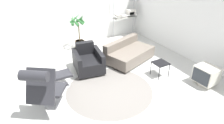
# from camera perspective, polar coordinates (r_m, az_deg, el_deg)

# --- Properties ---
(ground_plane) EXTENTS (12.00, 12.00, 0.00)m
(ground_plane) POSITION_cam_1_polar(r_m,az_deg,el_deg) (5.32, 0.58, -6.50)
(ground_plane) COLOR silver
(wall_back) EXTENTS (12.00, 0.09, 2.80)m
(wall_back) POSITION_cam_1_polar(r_m,az_deg,el_deg) (7.52, -11.96, 15.07)
(wall_back) COLOR white
(wall_back) RESTS_ON ground_plane
(wall_right) EXTENTS (0.06, 12.00, 2.80)m
(wall_right) POSITION_cam_1_polar(r_m,az_deg,el_deg) (6.57, 23.97, 11.43)
(wall_right) COLOR white
(wall_right) RESTS_ON ground_plane
(round_rug) EXTENTS (2.19, 2.19, 0.01)m
(round_rug) POSITION_cam_1_polar(r_m,az_deg,el_deg) (5.12, -0.77, -8.04)
(round_rug) COLOR slate
(round_rug) RESTS_ON ground_plane
(lounge_chair) EXTENTS (0.98, 1.07, 1.20)m
(lounge_chair) POSITION_cam_1_polar(r_m,az_deg,el_deg) (4.26, -19.09, -6.38)
(lounge_chair) COLOR #BCBCC1
(lounge_chair) RESTS_ON ground_plane
(ottoman) EXTENTS (0.45, 0.39, 0.38)m
(ottoman) POSITION_cam_1_polar(r_m,az_deg,el_deg) (5.28, -14.02, -4.17)
(ottoman) COLOR #BCBCC1
(ottoman) RESTS_ON ground_plane
(armchair_red) EXTENTS (0.90, 1.02, 0.78)m
(armchair_red) POSITION_cam_1_polar(r_m,az_deg,el_deg) (5.86, -6.85, 0.09)
(armchair_red) COLOR silver
(armchair_red) RESTS_ON ground_plane
(couch_low) EXTENTS (1.74, 1.35, 0.65)m
(couch_low) POSITION_cam_1_polar(r_m,az_deg,el_deg) (6.43, 4.74, 2.41)
(couch_low) COLOR black
(couch_low) RESTS_ON ground_plane
(side_table) EXTENTS (0.40, 0.40, 0.41)m
(side_table) POSITION_cam_1_polar(r_m,az_deg,el_deg) (5.69, 13.68, -0.61)
(side_table) COLOR black
(side_table) RESTS_ON ground_plane
(crt_television) EXTENTS (0.50, 0.56, 0.52)m
(crt_television) POSITION_cam_1_polar(r_m,az_deg,el_deg) (5.72, 25.27, -3.45)
(crt_television) COLOR beige
(crt_television) RESTS_ON ground_plane
(potted_plant) EXTENTS (0.56, 0.57, 1.31)m
(potted_plant) POSITION_cam_1_polar(r_m,az_deg,el_deg) (7.23, -9.43, 7.90)
(potted_plant) COLOR brown
(potted_plant) RESTS_ON ground_plane
(shelf_unit) EXTENTS (1.02, 0.28, 1.77)m
(shelf_unit) POSITION_cam_1_polar(r_m,az_deg,el_deg) (8.33, 4.03, 13.35)
(shelf_unit) COLOR #BCBCC1
(shelf_unit) RESTS_ON ground_plane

